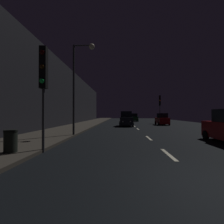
# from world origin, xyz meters

# --- Properties ---
(ground) EXTENTS (27.88, 84.00, 0.02)m
(ground) POSITION_xyz_m (0.00, 24.50, -0.01)
(ground) COLOR black
(sidewalk_left) EXTENTS (4.40, 84.00, 0.15)m
(sidewalk_left) POSITION_xyz_m (-7.74, 24.50, 0.07)
(sidewalk_left) COLOR #38332B
(sidewalk_left) RESTS_ON ground
(building_facade_left) EXTENTS (0.80, 63.00, 8.93)m
(building_facade_left) POSITION_xyz_m (-10.34, 21.00, 4.47)
(building_facade_left) COLOR black
(building_facade_left) RESTS_ON ground
(lane_centerline) EXTENTS (0.16, 32.00, 0.01)m
(lane_centerline) POSITION_xyz_m (0.00, 15.86, 0.01)
(lane_centerline) COLOR beige
(lane_centerline) RESTS_ON ground
(traffic_light_near_left) EXTENTS (0.33, 0.47, 4.79)m
(traffic_light_near_left) POSITION_xyz_m (-5.54, 3.11, 3.47)
(traffic_light_near_left) COLOR #38383A
(traffic_light_near_left) RESTS_ON ground
(traffic_light_far_right) EXTENTS (0.35, 0.48, 5.25)m
(traffic_light_far_right) POSITION_xyz_m (5.44, 28.13, 3.84)
(traffic_light_far_right) COLOR #38383A
(traffic_light_far_right) RESTS_ON ground
(streetlamp_overhead) EXTENTS (1.70, 0.44, 7.16)m
(streetlamp_overhead) POSITION_xyz_m (-5.18, 8.57, 4.75)
(streetlamp_overhead) COLOR #2D2D30
(streetlamp_overhead) RESTS_ON ground
(trash_bin_curbside) EXTENTS (0.55, 0.55, 0.93)m
(trash_bin_curbside) POSITION_xyz_m (-6.62, 2.47, 0.62)
(trash_bin_curbside) COLOR black
(trash_bin_curbside) RESTS_ON sidewalk_left
(car_approaching_headlights) EXTENTS (1.96, 4.24, 2.14)m
(car_approaching_headlights) POSITION_xyz_m (-1.20, 20.17, 0.98)
(car_approaching_headlights) COLOR black
(car_approaching_headlights) RESTS_ON ground
(car_parked_right_far) EXTENTS (1.73, 3.74, 1.88)m
(car_parked_right_far) POSITION_xyz_m (4.64, 23.18, 0.86)
(car_parked_right_far) COLOR maroon
(car_parked_right_far) RESTS_ON ground
(car_distant_taillights) EXTENTS (1.73, 3.76, 1.89)m
(car_distant_taillights) POSITION_xyz_m (1.26, 35.79, 0.86)
(car_distant_taillights) COLOR #0F3819
(car_distant_taillights) RESTS_ON ground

